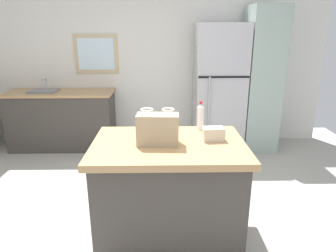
{
  "coord_description": "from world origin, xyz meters",
  "views": [
    {
      "loc": [
        0.07,
        -2.28,
        1.8
      ],
      "look_at": [
        0.12,
        0.39,
        0.95
      ],
      "focal_mm": 32.3,
      "sensor_mm": 36.0,
      "label": 1
    }
  ],
  "objects_px": {
    "tall_cabinet": "(261,81)",
    "bottle": "(200,117)",
    "small_box": "(213,134)",
    "kitchen_island": "(169,190)",
    "refrigerator": "(219,89)",
    "shopping_bag": "(158,129)"
  },
  "relations": [
    {
      "from": "kitchen_island",
      "to": "bottle",
      "type": "distance_m",
      "value": 0.73
    },
    {
      "from": "kitchen_island",
      "to": "small_box",
      "type": "xyz_separation_m",
      "value": [
        0.38,
        0.05,
        0.5
      ]
    },
    {
      "from": "kitchen_island",
      "to": "refrigerator",
      "type": "distance_m",
      "value": 2.34
    },
    {
      "from": "small_box",
      "to": "kitchen_island",
      "type": "bearing_deg",
      "value": -172.44
    },
    {
      "from": "refrigerator",
      "to": "bottle",
      "type": "xyz_separation_m",
      "value": [
        -0.5,
        -1.79,
        0.08
      ]
    },
    {
      "from": "kitchen_island",
      "to": "tall_cabinet",
      "type": "distance_m",
      "value": 2.65
    },
    {
      "from": "tall_cabinet",
      "to": "small_box",
      "type": "bearing_deg",
      "value": -116.73
    },
    {
      "from": "shopping_bag",
      "to": "tall_cabinet",
      "type": "bearing_deg",
      "value": 55.03
    },
    {
      "from": "kitchen_island",
      "to": "refrigerator",
      "type": "height_order",
      "value": "refrigerator"
    },
    {
      "from": "tall_cabinet",
      "to": "bottle",
      "type": "bearing_deg",
      "value": -122.17
    },
    {
      "from": "shopping_bag",
      "to": "kitchen_island",
      "type": "bearing_deg",
      "value": 22.64
    },
    {
      "from": "refrigerator",
      "to": "shopping_bag",
      "type": "height_order",
      "value": "refrigerator"
    },
    {
      "from": "shopping_bag",
      "to": "small_box",
      "type": "xyz_separation_m",
      "value": [
        0.47,
        0.09,
        -0.07
      ]
    },
    {
      "from": "shopping_bag",
      "to": "refrigerator",
      "type": "bearing_deg",
      "value": 67.7
    },
    {
      "from": "kitchen_island",
      "to": "small_box",
      "type": "height_order",
      "value": "small_box"
    },
    {
      "from": "small_box",
      "to": "bottle",
      "type": "bearing_deg",
      "value": 104.3
    },
    {
      "from": "kitchen_island",
      "to": "tall_cabinet",
      "type": "bearing_deg",
      "value": 56.19
    },
    {
      "from": "bottle",
      "to": "shopping_bag",
      "type": "bearing_deg",
      "value": -135.78
    },
    {
      "from": "refrigerator",
      "to": "bottle",
      "type": "distance_m",
      "value": 1.86
    },
    {
      "from": "tall_cabinet",
      "to": "small_box",
      "type": "height_order",
      "value": "tall_cabinet"
    },
    {
      "from": "kitchen_island",
      "to": "shopping_bag",
      "type": "height_order",
      "value": "shopping_bag"
    },
    {
      "from": "small_box",
      "to": "bottle",
      "type": "distance_m",
      "value": 0.31
    }
  ]
}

